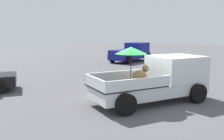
{
  "coord_description": "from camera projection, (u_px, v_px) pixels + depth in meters",
  "views": [
    {
      "loc": [
        -7.28,
        -7.59,
        2.99
      ],
      "look_at": [
        -0.27,
        2.36,
        1.1
      ],
      "focal_mm": 40.83,
      "sensor_mm": 36.0,
      "label": 1
    }
  ],
  "objects": [
    {
      "name": "pickup_truck_main",
      "position": [
        158.0,
        79.0,
        10.8
      ],
      "size": [
        5.25,
        2.78,
        2.36
      ],
      "rotation": [
        0.0,
        0.0,
        -0.13
      ],
      "color": "black",
      "rests_on": "ground"
    },
    {
      "name": "ground_plane",
      "position": [
        149.0,
        102.0,
        10.74
      ],
      "size": [
        80.0,
        80.0,
        0.0
      ],
      "primitive_type": "plane",
      "color": "#4C4C4F"
    },
    {
      "name": "pickup_truck_red",
      "position": [
        131.0,
        52.0,
        24.84
      ],
      "size": [
        5.11,
        3.2,
        1.8
      ],
      "rotation": [
        0.0,
        0.0,
        0.29
      ],
      "color": "black",
      "rests_on": "ground"
    }
  ]
}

